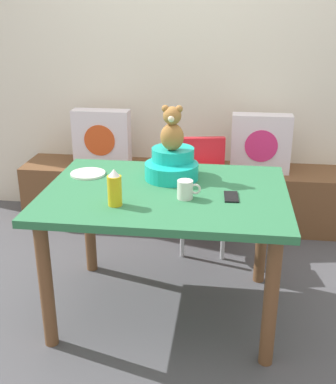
{
  "coord_description": "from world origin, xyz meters",
  "views": [
    {
      "loc": [
        0.32,
        -2.33,
        1.65
      ],
      "look_at": [
        0.0,
        0.1,
        0.69
      ],
      "focal_mm": 44.86,
      "sensor_mm": 36.0,
      "label": 1
    }
  ],
  "objects_px": {
    "teddy_bear": "(172,129)",
    "pillow_floral_right": "(261,144)",
    "coffee_mug": "(186,189)",
    "cell_phone": "(231,197)",
    "pillow_floral_left": "(102,138)",
    "dining_table": "(166,208)",
    "dinner_plate_near": "(88,174)",
    "infant_seat_teal": "(172,165)",
    "ketchup_bottle": "(115,188)",
    "highchair": "(205,180)"
  },
  "relations": [
    {
      "from": "pillow_floral_left",
      "to": "highchair",
      "type": "distance_m",
      "value": 0.94
    },
    {
      "from": "pillow_floral_right",
      "to": "teddy_bear",
      "type": "height_order",
      "value": "teddy_bear"
    },
    {
      "from": "dining_table",
      "to": "dinner_plate_near",
      "type": "height_order",
      "value": "dinner_plate_near"
    },
    {
      "from": "highchair",
      "to": "cell_phone",
      "type": "distance_m",
      "value": 0.89
    },
    {
      "from": "teddy_bear",
      "to": "pillow_floral_right",
      "type": "bearing_deg",
      "value": 61.27
    },
    {
      "from": "teddy_bear",
      "to": "ketchup_bottle",
      "type": "bearing_deg",
      "value": -117.4
    },
    {
      "from": "cell_phone",
      "to": "dining_table",
      "type": "bearing_deg",
      "value": 166.9
    },
    {
      "from": "pillow_floral_left",
      "to": "dining_table",
      "type": "height_order",
      "value": "pillow_floral_left"
    },
    {
      "from": "cell_phone",
      "to": "teddy_bear",
      "type": "bearing_deg",
      "value": 138.74
    },
    {
      "from": "pillow_floral_right",
      "to": "cell_phone",
      "type": "distance_m",
      "value": 1.28
    },
    {
      "from": "pillow_floral_right",
      "to": "dinner_plate_near",
      "type": "height_order",
      "value": "pillow_floral_right"
    },
    {
      "from": "infant_seat_teal",
      "to": "coffee_mug",
      "type": "xyz_separation_m",
      "value": [
        0.11,
        -0.3,
        -0.02
      ]
    },
    {
      "from": "pillow_floral_left",
      "to": "dining_table",
      "type": "xyz_separation_m",
      "value": [
        0.66,
        -1.2,
        -0.04
      ]
    },
    {
      "from": "highchair",
      "to": "ketchup_bottle",
      "type": "distance_m",
      "value": 1.13
    },
    {
      "from": "teddy_bear",
      "to": "dinner_plate_near",
      "type": "distance_m",
      "value": 0.56
    },
    {
      "from": "dining_table",
      "to": "dinner_plate_near",
      "type": "bearing_deg",
      "value": 158.56
    },
    {
      "from": "pillow_floral_left",
      "to": "teddy_bear",
      "type": "bearing_deg",
      "value": -56.0
    },
    {
      "from": "highchair",
      "to": "cell_phone",
      "type": "bearing_deg",
      "value": -78.22
    },
    {
      "from": "pillow_floral_left",
      "to": "ketchup_bottle",
      "type": "height_order",
      "value": "ketchup_bottle"
    },
    {
      "from": "dinner_plate_near",
      "to": "cell_phone",
      "type": "distance_m",
      "value": 0.86
    },
    {
      "from": "pillow_floral_left",
      "to": "dining_table",
      "type": "bearing_deg",
      "value": -61.04
    },
    {
      "from": "coffee_mug",
      "to": "cell_phone",
      "type": "distance_m",
      "value": 0.24
    },
    {
      "from": "pillow_floral_left",
      "to": "highchair",
      "type": "height_order",
      "value": "pillow_floral_left"
    },
    {
      "from": "coffee_mug",
      "to": "teddy_bear",
      "type": "bearing_deg",
      "value": 109.34
    },
    {
      "from": "infant_seat_teal",
      "to": "cell_phone",
      "type": "xyz_separation_m",
      "value": [
        0.33,
        -0.26,
        -0.07
      ]
    },
    {
      "from": "dining_table",
      "to": "teddy_bear",
      "type": "bearing_deg",
      "value": 87.38
    },
    {
      "from": "dining_table",
      "to": "highchair",
      "type": "height_order",
      "value": "highchair"
    },
    {
      "from": "pillow_floral_right",
      "to": "ketchup_bottle",
      "type": "bearing_deg",
      "value": -118.33
    },
    {
      "from": "pillow_floral_left",
      "to": "pillow_floral_right",
      "type": "distance_m",
      "value": 1.22
    },
    {
      "from": "pillow_floral_right",
      "to": "dinner_plate_near",
      "type": "relative_size",
      "value": 2.2
    },
    {
      "from": "coffee_mug",
      "to": "infant_seat_teal",
      "type": "bearing_deg",
      "value": 109.31
    },
    {
      "from": "highchair",
      "to": "cell_phone",
      "type": "xyz_separation_m",
      "value": [
        0.18,
        -0.84,
        0.22
      ]
    },
    {
      "from": "pillow_floral_left",
      "to": "dining_table",
      "type": "relative_size",
      "value": 0.34
    },
    {
      "from": "highchair",
      "to": "ketchup_bottle",
      "type": "bearing_deg",
      "value": -110.66
    },
    {
      "from": "dining_table",
      "to": "ketchup_bottle",
      "type": "xyz_separation_m",
      "value": [
        -0.22,
        -0.23,
        0.19
      ]
    },
    {
      "from": "highchair",
      "to": "infant_seat_teal",
      "type": "height_order",
      "value": "infant_seat_teal"
    },
    {
      "from": "infant_seat_teal",
      "to": "cell_phone",
      "type": "relative_size",
      "value": 2.29
    },
    {
      "from": "infant_seat_teal",
      "to": "teddy_bear",
      "type": "bearing_deg",
      "value": -90.0
    },
    {
      "from": "pillow_floral_left",
      "to": "highchair",
      "type": "xyz_separation_m",
      "value": [
        0.83,
        -0.42,
        -0.16
      ]
    },
    {
      "from": "pillow_floral_right",
      "to": "dinner_plate_near",
      "type": "distance_m",
      "value": 1.45
    },
    {
      "from": "pillow_floral_left",
      "to": "dinner_plate_near",
      "type": "height_order",
      "value": "pillow_floral_left"
    },
    {
      "from": "pillow_floral_left",
      "to": "pillow_floral_right",
      "type": "xyz_separation_m",
      "value": [
        1.22,
        0.0,
        0.0
      ]
    },
    {
      "from": "pillow_floral_left",
      "to": "pillow_floral_right",
      "type": "height_order",
      "value": "same"
    },
    {
      "from": "teddy_bear",
      "to": "highchair",
      "type": "bearing_deg",
      "value": 74.79
    },
    {
      "from": "ketchup_bottle",
      "to": "teddy_bear",
      "type": "bearing_deg",
      "value": 62.6
    },
    {
      "from": "pillow_floral_left",
      "to": "dining_table",
      "type": "distance_m",
      "value": 1.37
    },
    {
      "from": "teddy_bear",
      "to": "dinner_plate_near",
      "type": "relative_size",
      "value": 1.25
    },
    {
      "from": "coffee_mug",
      "to": "cell_phone",
      "type": "xyz_separation_m",
      "value": [
        0.23,
        0.04,
        -0.04
      ]
    },
    {
      "from": "pillow_floral_right",
      "to": "ketchup_bottle",
      "type": "xyz_separation_m",
      "value": [
        -0.77,
        -1.43,
        0.15
      ]
    },
    {
      "from": "cell_phone",
      "to": "pillow_floral_left",
      "type": "bearing_deg",
      "value": 125.45
    }
  ]
}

